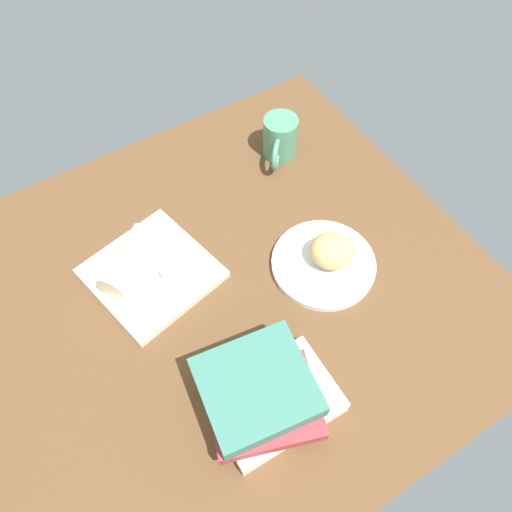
% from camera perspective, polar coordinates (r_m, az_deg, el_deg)
% --- Properties ---
extents(dining_table, '(1.10, 0.90, 0.04)m').
position_cam_1_polar(dining_table, '(0.98, -6.55, -6.02)').
color(dining_table, brown).
rests_on(dining_table, ground).
extents(round_plate, '(0.20, 0.20, 0.01)m').
position_cam_1_polar(round_plate, '(1.00, 7.54, -0.88)').
color(round_plate, white).
rests_on(round_plate, dining_table).
extents(scone_pastry, '(0.11, 0.11, 0.06)m').
position_cam_1_polar(scone_pastry, '(0.98, 8.54, 0.59)').
color(scone_pastry, tan).
rests_on(scone_pastry, round_plate).
extents(square_plate, '(0.26, 0.26, 0.02)m').
position_cam_1_polar(square_plate, '(1.00, -11.57, -1.88)').
color(square_plate, silver).
rests_on(square_plate, dining_table).
extents(sauce_cup, '(0.05, 0.05, 0.02)m').
position_cam_1_polar(sauce_cup, '(0.98, -9.07, -1.69)').
color(sauce_cup, silver).
rests_on(sauce_cup, square_plate).
extents(breakfast_wrap, '(0.14, 0.13, 0.06)m').
position_cam_1_polar(breakfast_wrap, '(0.99, -14.05, -0.47)').
color(breakfast_wrap, beige).
rests_on(breakfast_wrap, square_plate).
extents(book_stack, '(0.22, 0.21, 0.09)m').
position_cam_1_polar(book_stack, '(0.84, 1.12, -15.43)').
color(book_stack, silver).
rests_on(book_stack, dining_table).
extents(coffee_mug, '(0.10, 0.11, 0.10)m').
position_cam_1_polar(coffee_mug, '(1.16, 2.68, 13.00)').
color(coffee_mug, '#4C8C6B').
rests_on(coffee_mug, dining_table).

